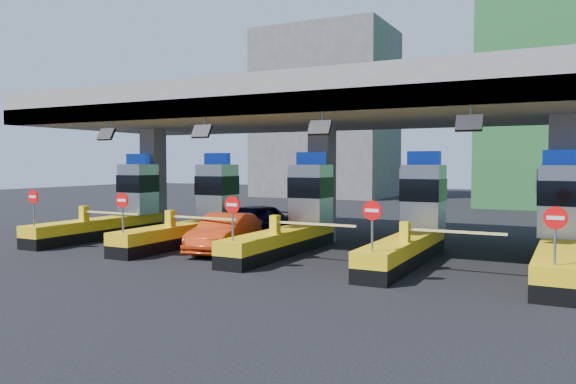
% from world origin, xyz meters
% --- Properties ---
extents(ground, '(120.00, 120.00, 0.00)m').
position_xyz_m(ground, '(0.00, 0.00, 0.00)').
color(ground, black).
rests_on(ground, ground).
extents(toll_canopy, '(28.00, 12.09, 7.00)m').
position_xyz_m(toll_canopy, '(0.00, 2.87, 6.13)').
color(toll_canopy, slate).
rests_on(toll_canopy, ground).
extents(toll_lane_far_left, '(4.43, 8.00, 4.16)m').
position_xyz_m(toll_lane_far_left, '(-10.00, 0.28, 1.40)').
color(toll_lane_far_left, black).
rests_on(toll_lane_far_left, ground).
extents(toll_lane_left, '(4.43, 8.00, 4.16)m').
position_xyz_m(toll_lane_left, '(-5.00, 0.28, 1.40)').
color(toll_lane_left, black).
rests_on(toll_lane_left, ground).
extents(toll_lane_center, '(4.43, 8.00, 4.16)m').
position_xyz_m(toll_lane_center, '(0.00, 0.28, 1.40)').
color(toll_lane_center, black).
rests_on(toll_lane_center, ground).
extents(toll_lane_right, '(4.43, 8.00, 4.16)m').
position_xyz_m(toll_lane_right, '(5.00, 0.28, 1.40)').
color(toll_lane_right, black).
rests_on(toll_lane_right, ground).
extents(toll_lane_far_right, '(4.43, 8.00, 4.16)m').
position_xyz_m(toll_lane_far_right, '(10.00, 0.28, 1.40)').
color(toll_lane_far_right, black).
rests_on(toll_lane_far_right, ground).
extents(bg_building_concrete, '(14.00, 10.00, 18.00)m').
position_xyz_m(bg_building_concrete, '(-14.00, 36.00, 9.00)').
color(bg_building_concrete, '#4C4C49').
rests_on(bg_building_concrete, ground).
extents(van, '(2.72, 5.45, 1.79)m').
position_xyz_m(van, '(-2.97, 1.38, 0.89)').
color(van, black).
rests_on(van, ground).
extents(red_car, '(2.54, 5.01, 1.57)m').
position_xyz_m(red_car, '(-2.42, -1.43, 0.79)').
color(red_car, red).
rests_on(red_car, ground).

